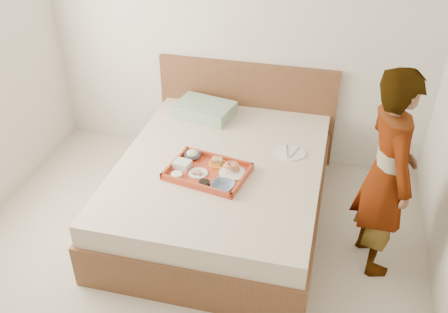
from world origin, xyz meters
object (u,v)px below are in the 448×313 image
bed (221,189)px  person (387,174)px  tray (208,171)px  dinner_plate (291,153)px

bed → person: person is taller
tray → dinner_plate: 0.72m
bed → person: size_ratio=1.30×
tray → person: bearing=8.9°
bed → dinner_plate: 0.63m
bed → person: bearing=-10.4°
bed → tray: (-0.05, -0.19, 0.29)m
tray → bed: bearing=84.3°
dinner_plate → person: person is taller
dinner_plate → person: bearing=-34.4°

